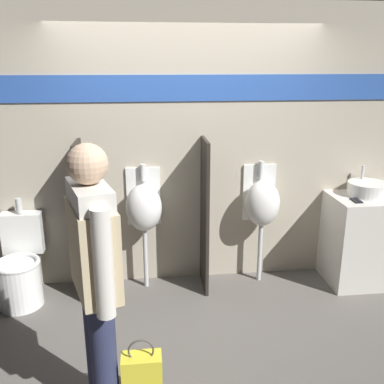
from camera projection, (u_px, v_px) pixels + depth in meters
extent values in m
plane|color=#5B5651|center=(194.00, 305.00, 3.97)|extent=(16.00, 16.00, 0.00)
cube|color=#B2A893|center=(187.00, 150.00, 4.14)|extent=(4.54, 0.06, 2.70)
cube|color=#2D56AD|center=(187.00, 88.00, 3.94)|extent=(4.45, 0.01, 0.24)
cube|color=silver|center=(369.00, 239.00, 4.30)|extent=(0.82, 0.56, 0.90)
cylinder|color=white|center=(368.00, 189.00, 4.20)|extent=(0.39, 0.39, 0.13)
cylinder|color=silver|center=(363.00, 172.00, 4.29)|extent=(0.03, 0.03, 0.14)
cube|color=black|center=(356.00, 201.00, 4.04)|extent=(0.07, 0.14, 0.01)
cube|color=#28231E|center=(82.00, 221.00, 3.98)|extent=(0.03, 0.42, 1.49)
cube|color=#28231E|center=(205.00, 216.00, 4.10)|extent=(0.03, 0.42, 1.49)
cylinder|color=silver|center=(146.00, 257.00, 4.23)|extent=(0.04, 0.04, 0.62)
ellipsoid|color=white|center=(144.00, 208.00, 4.07)|extent=(0.35, 0.29, 0.46)
cube|color=white|center=(144.00, 196.00, 4.19)|extent=(0.33, 0.02, 0.58)
cylinder|color=silver|center=(143.00, 172.00, 4.08)|extent=(0.06, 0.06, 0.16)
cylinder|color=silver|center=(260.00, 252.00, 4.35)|extent=(0.04, 0.04, 0.62)
ellipsoid|color=white|center=(262.00, 203.00, 4.19)|extent=(0.35, 0.29, 0.46)
cube|color=white|center=(259.00, 192.00, 4.31)|extent=(0.33, 0.02, 0.58)
cylinder|color=silver|center=(261.00, 169.00, 4.20)|extent=(0.06, 0.06, 0.16)
cylinder|color=white|center=(20.00, 285.00, 3.92)|extent=(0.40, 0.40, 0.41)
torus|color=white|center=(17.00, 263.00, 3.86)|extent=(0.41, 0.41, 0.04)
cube|color=white|center=(23.00, 232.00, 4.08)|extent=(0.37, 0.16, 0.39)
cylinder|color=silver|center=(19.00, 206.00, 3.98)|extent=(0.06, 0.06, 0.14)
cylinder|color=#282D4C|center=(104.00, 361.00, 2.60)|extent=(0.16, 0.16, 0.85)
cylinder|color=#282D4C|center=(98.00, 345.00, 2.75)|extent=(0.16, 0.16, 0.85)
cube|color=silver|center=(93.00, 241.00, 2.45)|extent=(0.32, 0.48, 0.67)
cube|color=#C6B289|center=(94.00, 249.00, 2.47)|extent=(0.35, 0.51, 0.54)
cylinder|color=silver|center=(103.00, 264.00, 2.24)|extent=(0.11, 0.11, 0.62)
cylinder|color=silver|center=(85.00, 231.00, 2.68)|extent=(0.11, 0.11, 0.62)
sphere|color=beige|center=(87.00, 164.00, 2.32)|extent=(0.23, 0.23, 0.23)
torus|color=#4C4742|center=(141.00, 351.00, 2.63)|extent=(0.16, 0.01, 0.16)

